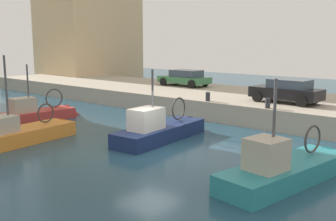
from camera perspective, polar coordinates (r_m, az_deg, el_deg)
water_surface at (r=17.76m, az=-2.79°, el=-5.77°), size 80.00×80.00×0.00m
quay_wall at (r=26.94m, az=14.33°, el=0.64°), size 9.00×56.00×1.20m
fishing_boat_orange at (r=20.44m, az=-19.77°, el=-3.96°), size 6.44×2.27×4.95m
fishing_boat_navy at (r=19.76m, az=-0.65°, el=-3.66°), size 6.54×2.15×4.27m
fishing_boat_teal at (r=14.67m, az=17.23°, el=-9.10°), size 6.80×2.65×4.40m
fishing_boat_red at (r=25.72m, az=-17.94°, el=-1.01°), size 5.57×2.07×4.20m
parked_car_green at (r=32.49m, az=2.43°, el=4.76°), size 2.02×4.37×1.32m
parked_car_black at (r=24.44m, az=16.78°, el=2.75°), size 2.02×4.23×1.42m
mooring_bollard_mid at (r=22.26m, az=14.21°, el=1.03°), size 0.28×0.28×0.55m
mooring_bollard_north at (r=24.29m, az=5.77°, el=2.01°), size 0.28×0.28×0.55m
waterfront_building_east_mid at (r=47.56m, az=-11.48°, el=14.48°), size 10.27×8.11×17.44m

